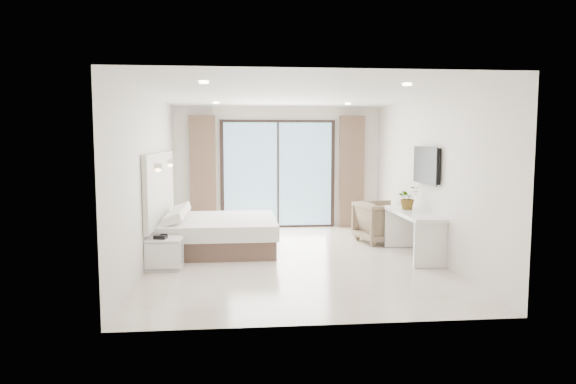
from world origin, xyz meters
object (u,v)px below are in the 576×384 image
(bed, at_px, (217,233))
(console_desk, at_px, (413,224))
(nightstand, at_px, (164,254))
(armchair, at_px, (381,220))

(bed, bearing_deg, console_desk, -14.58)
(nightstand, bearing_deg, armchair, 26.29)
(nightstand, xyz_separation_m, console_desk, (4.06, 0.42, 0.33))
(bed, bearing_deg, nightstand, -119.97)
(nightstand, distance_m, console_desk, 4.10)
(armchair, bearing_deg, console_desk, 175.64)
(nightstand, bearing_deg, console_desk, 8.60)
(bed, height_order, nightstand, bed)
(bed, relative_size, console_desk, 1.20)
(nightstand, relative_size, console_desk, 0.31)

